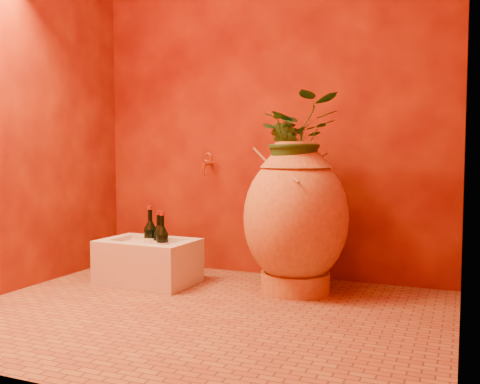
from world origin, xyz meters
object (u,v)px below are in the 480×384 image
at_px(amphora, 296,218).
at_px(stone_basin, 148,262).
at_px(wine_bottle_c, 162,245).
at_px(wall_tap, 207,163).
at_px(wine_bottle_a, 159,242).
at_px(wine_bottle_b, 150,240).

relative_size(amphora, stone_basin, 1.47).
bearing_deg(wine_bottle_c, stone_basin, 158.37).
height_order(stone_basin, wall_tap, wall_tap).
bearing_deg(wine_bottle_a, stone_basin, -162.64).
xyz_separation_m(stone_basin, wine_bottle_c, (0.14, -0.06, 0.13)).
distance_m(amphora, stone_basin, 1.00).
xyz_separation_m(wine_bottle_b, wine_bottle_c, (0.13, -0.07, -0.01)).
xyz_separation_m(amphora, stone_basin, (-0.94, -0.16, -0.32)).
xyz_separation_m(wine_bottle_b, wall_tap, (0.18, 0.45, 0.49)).
relative_size(wine_bottle_a, wine_bottle_c, 0.98).
bearing_deg(wine_bottle_a, amphora, 9.35).
relative_size(wine_bottle_b, wine_bottle_c, 1.09).
distance_m(wine_bottle_a, wine_bottle_b, 0.06).
xyz_separation_m(stone_basin, wine_bottle_a, (0.07, 0.02, 0.13)).
distance_m(amphora, wine_bottle_a, 0.90).
bearing_deg(amphora, stone_basin, -170.05).
bearing_deg(wine_bottle_c, wall_tap, 84.19).
bearing_deg(wall_tap, wine_bottle_c, -95.81).
distance_m(amphora, wine_bottle_b, 0.95).
height_order(wine_bottle_b, wine_bottle_c, wine_bottle_b).
height_order(stone_basin, wine_bottle_a, wine_bottle_a).
height_order(wine_bottle_c, wall_tap, wall_tap).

